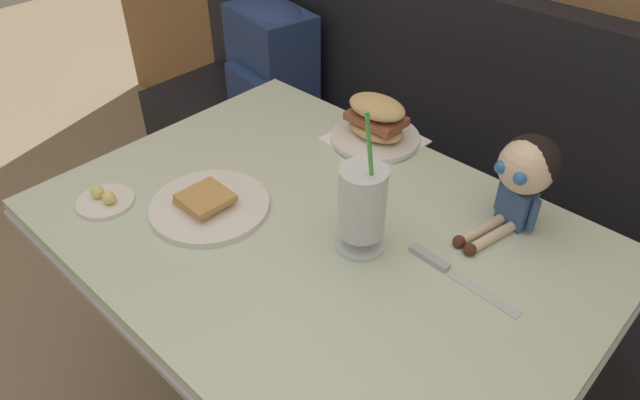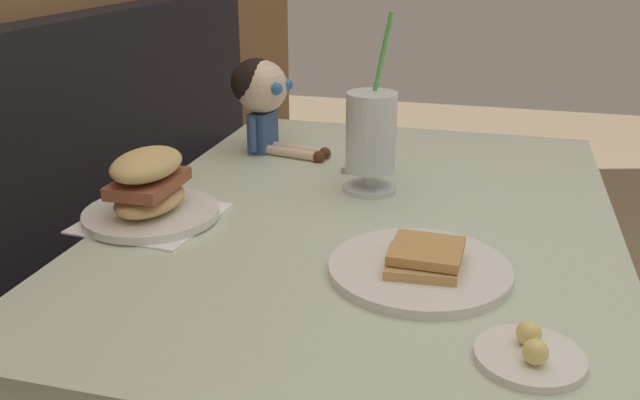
{
  "view_description": "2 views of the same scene",
  "coord_description": "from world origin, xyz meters",
  "views": [
    {
      "loc": [
        0.61,
        -0.46,
        1.5
      ],
      "look_at": [
        -0.0,
        0.2,
        0.8
      ],
      "focal_mm": 32.33,
      "sensor_mm": 36.0,
      "label": 1
    },
    {
      "loc": [
        -1.04,
        -0.01,
        1.17
      ],
      "look_at": [
        -0.02,
        0.26,
        0.76
      ],
      "focal_mm": 38.19,
      "sensor_mm": 36.0,
      "label": 2
    }
  ],
  "objects": [
    {
      "name": "butter_knife",
      "position": [
        0.25,
        0.26,
        0.74
      ],
      "size": [
        0.24,
        0.03,
        0.01
      ],
      "color": "silver",
      "rests_on": "diner_table"
    },
    {
      "name": "seated_doll",
      "position": [
        0.28,
        0.46,
        0.87
      ],
      "size": [
        0.13,
        0.23,
        0.2
      ],
      "color": "#385689",
      "rests_on": "diner_table"
    },
    {
      "name": "booth_bench",
      "position": [
        0.0,
        0.81,
        0.33
      ],
      "size": [
        2.6,
        0.48,
        1.0
      ],
      "color": "black",
      "rests_on": "ground"
    },
    {
      "name": "diner_table",
      "position": [
        0.0,
        0.18,
        0.54
      ],
      "size": [
        1.11,
        0.81,
        0.74
      ],
      "color": "beige",
      "rests_on": "ground"
    },
    {
      "name": "toast_plate",
      "position": [
        -0.2,
        0.07,
        0.75
      ],
      "size": [
        0.25,
        0.25,
        0.04
      ],
      "color": "white",
      "rests_on": "diner_table"
    },
    {
      "name": "sandwich_plate",
      "position": [
        -0.12,
        0.52,
        0.79
      ],
      "size": [
        0.22,
        0.22,
        0.12
      ],
      "color": "white",
      "rests_on": "diner_table"
    },
    {
      "name": "backpack",
      "position": [
        -0.8,
        0.78,
        0.66
      ],
      "size": [
        0.33,
        0.29,
        0.41
      ],
      "color": "navy",
      "rests_on": "booth_bench"
    },
    {
      "name": "milkshake_glass",
      "position": [
        0.1,
        0.2,
        0.84
      ],
      "size": [
        0.1,
        0.1,
        0.31
      ],
      "color": "silver",
      "rests_on": "diner_table"
    },
    {
      "name": "butter_saucer",
      "position": [
        -0.38,
        -0.07,
        0.75
      ],
      "size": [
        0.12,
        0.12,
        0.04
      ],
      "color": "white",
      "rests_on": "diner_table"
    }
  ]
}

